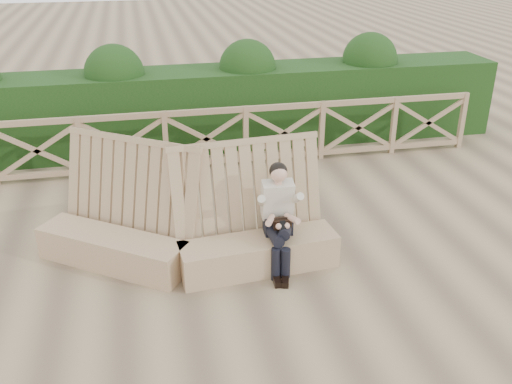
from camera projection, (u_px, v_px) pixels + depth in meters
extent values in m
plane|color=brown|center=(244.00, 271.00, 7.24)|extent=(60.00, 60.00, 0.00)
cube|color=#9F7C5A|center=(113.00, 249.00, 7.30)|extent=(1.91, 1.57, 0.43)
cube|color=#9F7C5A|center=(121.00, 201.00, 7.28)|extent=(1.88, 1.53, 1.55)
cube|color=#9F7C5A|center=(259.00, 254.00, 7.21)|extent=(2.04, 0.67, 0.43)
cube|color=#9F7C5A|center=(252.00, 204.00, 7.20)|extent=(2.03, 0.61, 1.55)
cube|color=black|center=(278.00, 225.00, 7.23)|extent=(0.37, 0.28, 0.22)
cube|color=#BFB39D|center=(277.00, 199.00, 7.14)|extent=(0.41, 0.30, 0.51)
sphere|color=tan|center=(279.00, 174.00, 6.93)|extent=(0.22, 0.22, 0.21)
sphere|color=black|center=(278.00, 171.00, 6.96)|extent=(0.24, 0.24, 0.22)
cylinder|color=black|center=(274.00, 234.00, 7.05)|extent=(0.17, 0.46, 0.15)
cylinder|color=black|center=(286.00, 228.00, 7.06)|extent=(0.17, 0.46, 0.16)
cylinder|color=black|center=(276.00, 264.00, 6.98)|extent=(0.12, 0.12, 0.43)
cylinder|color=black|center=(286.00, 264.00, 6.98)|extent=(0.12, 0.12, 0.43)
cube|color=black|center=(277.00, 280.00, 6.97)|extent=(0.10, 0.24, 0.08)
cube|color=black|center=(285.00, 281.00, 6.97)|extent=(0.10, 0.24, 0.08)
cube|color=black|center=(282.00, 224.00, 7.04)|extent=(0.23, 0.14, 0.15)
cube|color=black|center=(283.00, 226.00, 6.87)|extent=(0.07, 0.09, 0.12)
cube|color=#7C6348|center=(205.00, 112.00, 9.90)|extent=(10.10, 0.07, 0.10)
cube|color=#7C6348|center=(207.00, 161.00, 10.29)|extent=(10.10, 0.07, 0.10)
cube|color=black|center=(197.00, 109.00, 11.09)|extent=(12.00, 1.20, 1.50)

